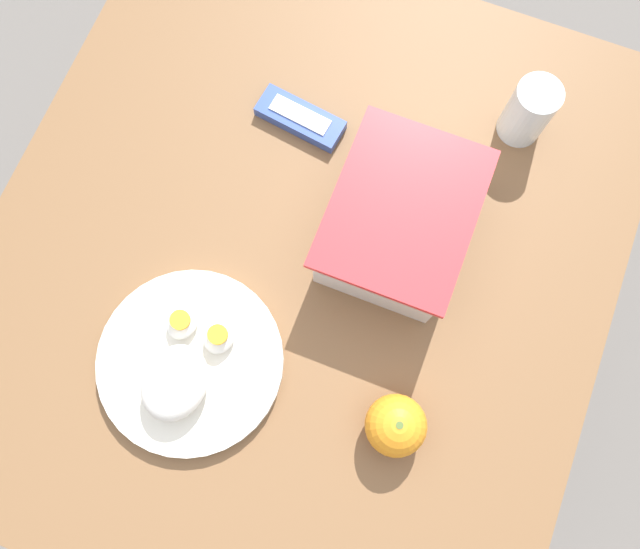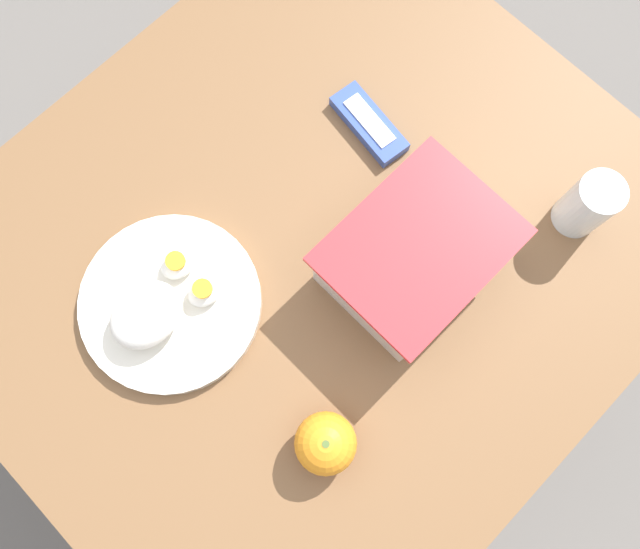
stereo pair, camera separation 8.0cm
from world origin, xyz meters
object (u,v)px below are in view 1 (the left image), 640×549
rice_plate (188,364)px  drinking_glass (529,111)px  candy_bar (300,118)px  orange_fruit (396,425)px  food_container (399,222)px

rice_plate → drinking_glass: drinking_glass is taller
rice_plate → candy_bar: (-0.37, 0.01, -0.01)m
rice_plate → drinking_glass: bearing=148.0°
orange_fruit → candy_bar: bearing=-143.1°
orange_fruit → drinking_glass: drinking_glass is taller
candy_bar → drinking_glass: 0.31m
orange_fruit → drinking_glass: size_ratio=0.79×
food_container → orange_fruit: 0.25m
food_container → orange_fruit: size_ratio=2.94×
candy_bar → orange_fruit: bearing=36.9°
food_container → candy_bar: size_ratio=1.71×
orange_fruit → rice_plate: (0.02, -0.27, -0.02)m
food_container → drinking_glass: (-0.21, 0.11, 0.00)m
rice_plate → candy_bar: bearing=179.2°
rice_plate → candy_bar: size_ratio=1.83×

